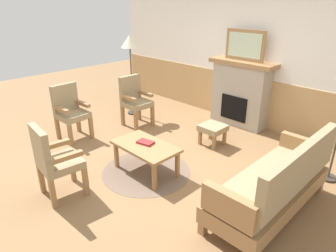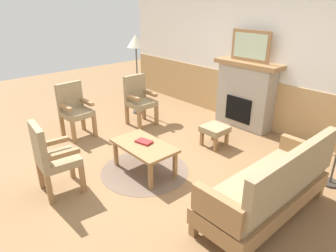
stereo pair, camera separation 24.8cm
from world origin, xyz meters
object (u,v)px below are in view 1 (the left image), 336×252
(book_on_table, at_px, (145,142))
(armchair_front_left, at_px, (54,159))
(coffee_table, at_px, (146,148))
(armchair_by_window_left, at_px, (70,110))
(couch, at_px, (274,184))
(floor_lamp_by_chairs, at_px, (130,46))
(footstool, at_px, (213,129))
(framed_picture, at_px, (245,45))
(armchair_near_fireplace, at_px, (135,99))
(fireplace, at_px, (240,93))

(book_on_table, relative_size, armchair_front_left, 0.24)
(coffee_table, distance_m, armchair_by_window_left, 1.86)
(couch, distance_m, floor_lamp_by_chairs, 4.04)
(coffee_table, distance_m, footstool, 1.42)
(book_on_table, bearing_deg, coffee_table, -39.78)
(framed_picture, bearing_deg, footstool, -79.44)
(armchair_near_fireplace, relative_size, armchair_by_window_left, 1.00)
(couch, height_order, armchair_near_fireplace, same)
(fireplace, height_order, coffee_table, fireplace)
(book_on_table, xyz_separation_m, floor_lamp_by_chairs, (-2.00, 1.36, 1.00))
(framed_picture, relative_size, floor_lamp_by_chairs, 0.48)
(coffee_table, bearing_deg, armchair_near_fireplace, 145.57)
(coffee_table, height_order, book_on_table, book_on_table)
(armchair_near_fireplace, relative_size, floor_lamp_by_chairs, 0.58)
(coffee_table, xyz_separation_m, footstool, (0.13, 1.41, -0.10))
(footstool, distance_m, floor_lamp_by_chairs, 2.47)
(armchair_near_fireplace, bearing_deg, coffee_table, -34.43)
(couch, xyz_separation_m, armchair_near_fireplace, (-3.25, 0.60, 0.14))
(fireplace, distance_m, book_on_table, 2.50)
(framed_picture, xyz_separation_m, footstool, (0.21, -1.12, -1.28))
(framed_picture, relative_size, book_on_table, 3.40)
(footstool, distance_m, armchair_near_fireplace, 1.71)
(framed_picture, bearing_deg, couch, -49.01)
(book_on_table, relative_size, floor_lamp_by_chairs, 0.14)
(couch, relative_size, armchair_near_fireplace, 1.84)
(armchair_by_window_left, height_order, armchair_front_left, same)
(couch, bearing_deg, framed_picture, 130.99)
(fireplace, relative_size, armchair_by_window_left, 1.33)
(armchair_by_window_left, bearing_deg, fireplace, 56.67)
(fireplace, relative_size, armchair_near_fireplace, 1.33)
(footstool, xyz_separation_m, floor_lamp_by_chairs, (-2.18, -0.01, 1.17))
(footstool, relative_size, armchair_front_left, 0.41)
(couch, distance_m, book_on_table, 1.82)
(armchair_by_window_left, distance_m, floor_lamp_by_chairs, 1.82)
(coffee_table, xyz_separation_m, armchair_near_fireplace, (-1.52, 1.04, 0.15))
(book_on_table, distance_m, floor_lamp_by_chairs, 2.62)
(armchair_front_left, bearing_deg, armchair_by_window_left, 145.68)
(armchair_near_fireplace, xyz_separation_m, floor_lamp_by_chairs, (-0.52, 0.36, 0.91))
(armchair_by_window_left, bearing_deg, framed_picture, 56.67)
(coffee_table, relative_size, armchair_front_left, 0.98)
(couch, bearing_deg, fireplace, 131.00)
(framed_picture, height_order, couch, framed_picture)
(book_on_table, bearing_deg, footstool, 82.73)
(coffee_table, relative_size, armchair_by_window_left, 0.98)
(framed_picture, bearing_deg, armchair_near_fireplace, -134.27)
(book_on_table, height_order, armchair_front_left, armchair_front_left)
(armchair_by_window_left, distance_m, armchair_front_left, 1.79)
(floor_lamp_by_chairs, bearing_deg, book_on_table, -34.23)
(couch, height_order, armchair_by_window_left, same)
(armchair_front_left, bearing_deg, framed_picture, 85.53)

